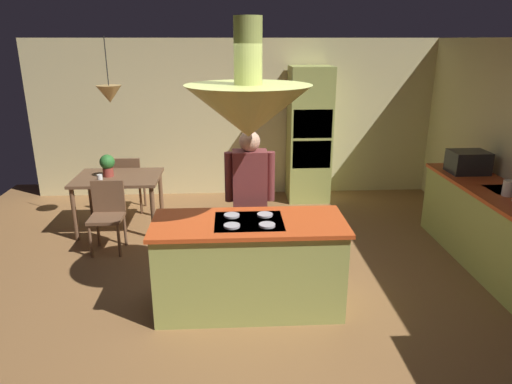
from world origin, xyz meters
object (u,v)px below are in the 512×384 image
object	(u,v)px
oven_tower	(309,135)
potted_plant_on_table	(107,164)
cup_on_table	(100,178)
kitchen_island	(249,265)
canister_tea	(509,188)
chair_by_back_wall	(129,180)
dining_table	(118,183)
person_at_island	(250,196)
chair_facing_island	(107,211)
microwave_on_counter	(468,162)

from	to	relation	value
oven_tower	potted_plant_on_table	xyz separation A→B (m)	(-2.92, -1.13, -0.14)
oven_tower	cup_on_table	bearing A→B (deg)	-155.46
kitchen_island	cup_on_table	xyz separation A→B (m)	(-1.88, 1.88, 0.34)
kitchen_island	canister_tea	xyz separation A→B (m)	(2.84, 0.58, 0.54)
kitchen_island	chair_by_back_wall	size ratio (longest dim) A/B	2.10
kitchen_island	dining_table	distance (m)	2.71
kitchen_island	cup_on_table	size ratio (longest dim) A/B	20.27
person_at_island	dining_table	bearing A→B (deg)	140.23
person_at_island	potted_plant_on_table	distance (m)	2.37
chair_facing_island	chair_by_back_wall	xyz separation A→B (m)	(0.00, 1.31, 0.00)
kitchen_island	person_at_island	distance (m)	0.81
chair_facing_island	canister_tea	distance (m)	4.65
person_at_island	potted_plant_on_table	bearing A→B (deg)	141.81
oven_tower	canister_tea	size ratio (longest dim) A/B	12.61
kitchen_island	oven_tower	world-z (taller)	oven_tower
oven_tower	microwave_on_counter	bearing A→B (deg)	-45.12
person_at_island	canister_tea	xyz separation A→B (m)	(2.80, -0.07, 0.06)
potted_plant_on_table	microwave_on_counter	distance (m)	4.71
cup_on_table	microwave_on_counter	distance (m)	4.74
chair_facing_island	canister_tea	size ratio (longest dim) A/B	5.13
chair_facing_island	cup_on_table	bearing A→B (deg)	112.00
dining_table	microwave_on_counter	world-z (taller)	microwave_on_counter
oven_tower	kitchen_island	bearing A→B (deg)	-108.74
dining_table	chair_by_back_wall	xyz separation A→B (m)	(0.00, 0.65, -0.16)
dining_table	cup_on_table	bearing A→B (deg)	-129.26
microwave_on_counter	chair_facing_island	bearing A→B (deg)	-179.38
potted_plant_on_table	microwave_on_counter	world-z (taller)	microwave_on_counter
kitchen_island	chair_by_back_wall	bearing A→B (deg)	121.69
dining_table	chair_by_back_wall	world-z (taller)	chair_by_back_wall
canister_tea	kitchen_island	bearing A→B (deg)	-168.45
kitchen_island	dining_table	world-z (taller)	kitchen_island
chair_by_back_wall	cup_on_table	world-z (taller)	chair_by_back_wall
microwave_on_counter	cup_on_table	bearing A→B (deg)	175.29
person_at_island	cup_on_table	distance (m)	2.28
oven_tower	microwave_on_counter	world-z (taller)	oven_tower
dining_table	chair_by_back_wall	bearing A→B (deg)	90.00
potted_plant_on_table	person_at_island	bearing A→B (deg)	-38.19
chair_facing_island	microwave_on_counter	size ratio (longest dim) A/B	1.89
chair_facing_island	cup_on_table	xyz separation A→B (m)	(-0.18, 0.44, 0.30)
cup_on_table	microwave_on_counter	xyz separation A→B (m)	(4.72, -0.39, 0.25)
chair_by_back_wall	kitchen_island	bearing A→B (deg)	121.69
chair_by_back_wall	person_at_island	bearing A→B (deg)	129.61
chair_by_back_wall	microwave_on_counter	size ratio (longest dim) A/B	1.89
chair_facing_island	potted_plant_on_table	bearing A→B (deg)	100.42
chair_by_back_wall	microwave_on_counter	bearing A→B (deg)	164.51
dining_table	chair_facing_island	xyz separation A→B (m)	(0.00, -0.65, -0.16)
canister_tea	microwave_on_counter	xyz separation A→B (m)	(0.00, 0.92, 0.06)
chair_facing_island	oven_tower	bearing A→B (deg)	32.69
oven_tower	chair_facing_island	bearing A→B (deg)	-147.31
kitchen_island	chair_by_back_wall	world-z (taller)	kitchen_island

